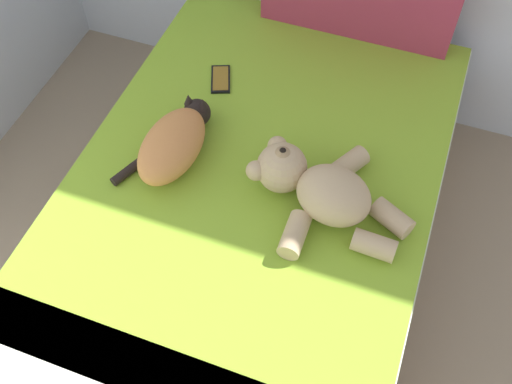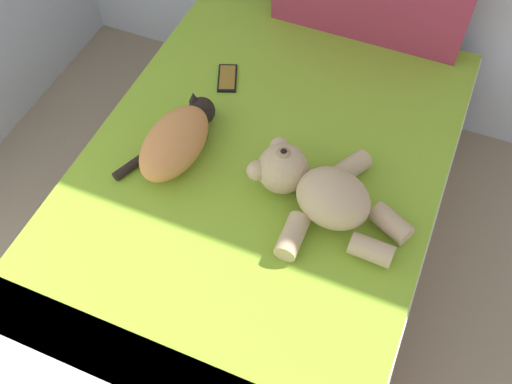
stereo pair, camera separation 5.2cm
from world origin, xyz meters
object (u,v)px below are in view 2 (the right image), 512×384
object	(u,v)px
cat	(177,140)
cell_phone	(227,78)
bed	(254,220)
teddy_bear	(318,191)

from	to	relation	value
cat	cell_phone	size ratio (longest dim) A/B	2.54
bed	teddy_bear	bearing A→B (deg)	-5.61
bed	cell_phone	size ratio (longest dim) A/B	11.61
cat	cell_phone	world-z (taller)	cat
bed	teddy_bear	world-z (taller)	teddy_bear
teddy_bear	cell_phone	size ratio (longest dim) A/B	3.45
teddy_bear	cell_phone	xyz separation A→B (m)	(-0.51, 0.42, -0.07)
bed	cell_phone	xyz separation A→B (m)	(-0.28, 0.40, 0.27)
bed	cat	size ratio (longest dim) A/B	4.57
teddy_bear	bed	bearing A→B (deg)	174.39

